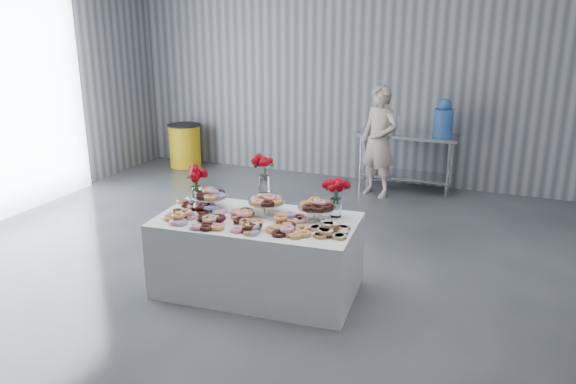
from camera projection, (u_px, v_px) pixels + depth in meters
name	position (u px, v px, depth m)	size (l,w,h in m)	color
ground	(240.00, 299.00, 5.38)	(9.00, 9.00, 0.00)	#33353A
room_walls	(206.00, 10.00, 4.74)	(8.04, 9.04, 4.02)	gray
display_table	(257.00, 255.00, 5.45)	(1.90, 1.00, 0.75)	white
prep_table	(407.00, 152.00, 8.53)	(1.50, 0.60, 0.90)	silver
donut_mounds	(254.00, 216.00, 5.28)	(1.80, 0.80, 0.09)	#E79B54
cake_stand_left	(210.00, 195.00, 5.59)	(0.36, 0.36, 0.17)	silver
cake_stand_mid	(267.00, 201.00, 5.42)	(0.36, 0.36, 0.17)	silver
cake_stand_right	(317.00, 206.00, 5.27)	(0.36, 0.36, 0.17)	silver
danish_pile	(330.00, 228.00, 4.96)	(0.48, 0.48, 0.11)	silver
bouquet_left	(196.00, 176.00, 5.69)	(0.26, 0.26, 0.42)	white
bouquet_right	(336.00, 187.00, 5.31)	(0.26, 0.26, 0.42)	white
bouquet_center	(264.00, 171.00, 5.55)	(0.26, 0.26, 0.57)	silver
water_jug	(443.00, 119.00, 8.19)	(0.28, 0.28, 0.55)	#3C72CD
drink_bottles	(386.00, 124.00, 8.43)	(0.54, 0.08, 0.27)	#268C33
person	(379.00, 142.00, 8.26)	(0.60, 0.39, 1.65)	#CC8C93
trash_barrel	(185.00, 145.00, 10.01)	(0.59, 0.59, 0.76)	gold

